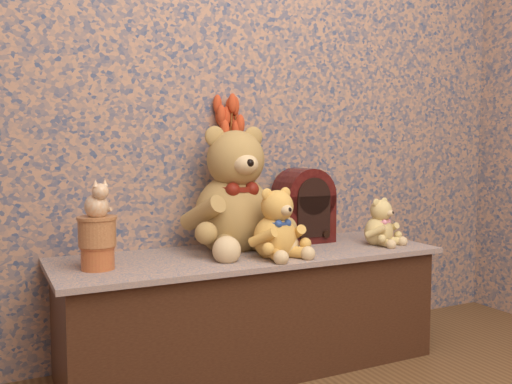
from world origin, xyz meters
TOP-DOWN VIEW (x-y plane):
  - display_shelf at (0.00, 1.25)m, footprint 1.49×0.52m
  - teddy_large at (-0.03, 1.35)m, footprint 0.42×0.50m
  - teddy_medium at (0.05, 1.14)m, footprint 0.26×0.30m
  - teddy_small at (0.56, 1.18)m, footprint 0.23×0.24m
  - cathedral_radio at (0.32, 1.38)m, footprint 0.23×0.17m
  - ceramic_vase at (0.00, 1.44)m, footprint 0.13×0.13m
  - dried_stalks at (0.00, 1.44)m, footprint 0.25×0.25m
  - biscuit_tin_lower at (-0.58, 1.22)m, footprint 0.13×0.13m
  - biscuit_tin_upper at (-0.58, 1.22)m, footprint 0.16×0.16m
  - cat_figurine at (-0.58, 1.22)m, footprint 0.12×0.12m

SIDE VIEW (x-z plane):
  - display_shelf at x=0.00m, z-range 0.00..0.45m
  - biscuit_tin_lower at x=-0.58m, z-range 0.45..0.53m
  - ceramic_vase at x=0.00m, z-range 0.45..0.65m
  - teddy_small at x=0.56m, z-range 0.45..0.66m
  - biscuit_tin_upper at x=-0.58m, z-range 0.53..0.63m
  - teddy_medium at x=0.05m, z-range 0.45..0.73m
  - cathedral_radio at x=0.32m, z-range 0.45..0.77m
  - cat_figurine at x=-0.58m, z-range 0.63..0.76m
  - teddy_large at x=-0.03m, z-range 0.45..0.98m
  - dried_stalks at x=0.00m, z-range 0.65..1.11m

